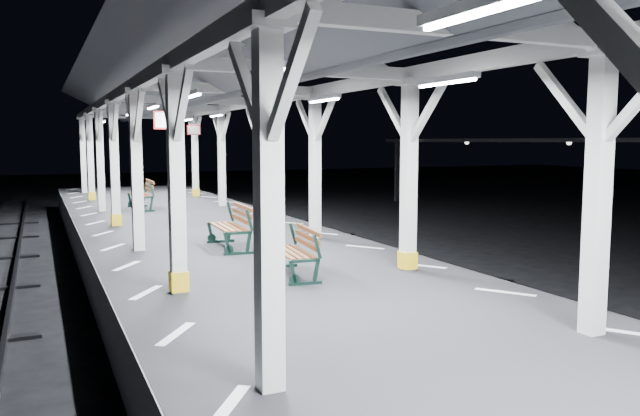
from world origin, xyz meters
TOP-DOWN VIEW (x-y plane):
  - ground at (0.00, 0.00)m, footprint 120.00×120.00m
  - platform at (0.00, 0.00)m, footprint 6.00×50.00m
  - hazard_stripes_left at (-2.45, 0.00)m, footprint 1.00×48.00m
  - hazard_stripes_right at (2.45, 0.00)m, footprint 1.00×48.00m
  - track_right at (5.00, 0.00)m, footprint 2.20×60.00m
  - canopy at (0.00, -0.02)m, footprint 5.40×49.00m
  - bench_mid at (0.08, 2.39)m, footprint 0.72×1.55m
  - bench_far at (-0.13, 5.45)m, footprint 0.72×1.73m
  - bench_extra at (-0.67, 14.03)m, footprint 0.70×1.81m

SIDE VIEW (x-z plane):
  - ground at x=0.00m, z-range 0.00..0.00m
  - track_right at x=5.00m, z-range 0.00..0.16m
  - platform at x=0.00m, z-range 0.00..1.00m
  - hazard_stripes_left at x=-2.45m, z-range 1.00..1.01m
  - hazard_stripes_right at x=2.45m, z-range 1.00..1.01m
  - bench_mid at x=0.08m, z-range 1.03..1.84m
  - bench_far at x=-0.13m, z-range 1.03..1.95m
  - bench_extra at x=-0.67m, z-range 1.03..2.01m
  - canopy at x=0.00m, z-range 2.23..6.88m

